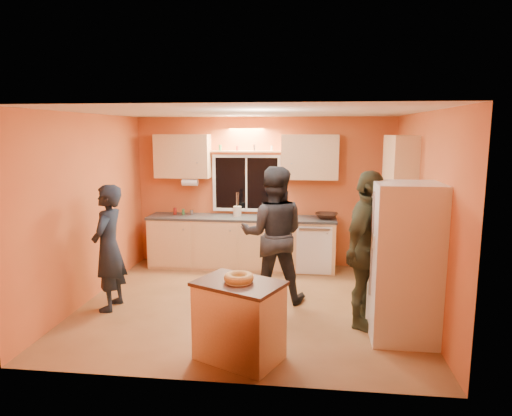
# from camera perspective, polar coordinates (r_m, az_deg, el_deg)

# --- Properties ---
(ground) EXTENTS (4.50, 4.50, 0.00)m
(ground) POSITION_cam_1_polar(r_m,az_deg,el_deg) (6.43, -0.95, -11.92)
(ground) COLOR brown
(ground) RESTS_ON ground
(room_shell) EXTENTS (4.54, 4.04, 2.61)m
(room_shell) POSITION_cam_1_polar(r_m,az_deg,el_deg) (6.42, 0.56, 2.97)
(room_shell) COLOR #D26C36
(room_shell) RESTS_ON ground
(back_counter) EXTENTS (4.23, 0.62, 0.90)m
(back_counter) POSITION_cam_1_polar(r_m,az_deg,el_deg) (7.90, 0.80, -4.36)
(back_counter) COLOR tan
(back_counter) RESTS_ON ground
(right_counter) EXTENTS (0.62, 1.84, 0.90)m
(right_counter) POSITION_cam_1_polar(r_m,az_deg,el_deg) (6.80, 16.27, -7.08)
(right_counter) COLOR tan
(right_counter) RESTS_ON ground
(refrigerator) EXTENTS (0.72, 0.70, 1.80)m
(refrigerator) POSITION_cam_1_polar(r_m,az_deg,el_deg) (5.44, 18.08, -6.45)
(refrigerator) COLOR silver
(refrigerator) RESTS_ON ground
(island) EXTENTS (1.03, 0.90, 0.84)m
(island) POSITION_cam_1_polar(r_m,az_deg,el_deg) (4.87, -2.12, -13.82)
(island) COLOR tan
(island) RESTS_ON ground
(bundt_pastry) EXTENTS (0.31, 0.31, 0.09)m
(bundt_pastry) POSITION_cam_1_polar(r_m,az_deg,el_deg) (4.71, -2.16, -8.71)
(bundt_pastry) COLOR tan
(bundt_pastry) RESTS_ON island
(person_left) EXTENTS (0.41, 0.62, 1.68)m
(person_left) POSITION_cam_1_polar(r_m,az_deg,el_deg) (6.34, -17.94, -4.75)
(person_left) COLOR black
(person_left) RESTS_ON ground
(person_center) EXTENTS (0.95, 0.75, 1.89)m
(person_center) POSITION_cam_1_polar(r_m,az_deg,el_deg) (6.32, 2.15, -3.33)
(person_center) COLOR black
(person_center) RESTS_ON ground
(person_right) EXTENTS (0.89, 1.21, 1.91)m
(person_right) POSITION_cam_1_polar(r_m,az_deg,el_deg) (5.62, 13.66, -5.15)
(person_right) COLOR #373A25
(person_right) RESTS_ON ground
(mixing_bowl) EXTENTS (0.41, 0.41, 0.09)m
(mixing_bowl) POSITION_cam_1_polar(r_m,az_deg,el_deg) (7.77, 8.81, -0.98)
(mixing_bowl) COLOR black
(mixing_bowl) RESTS_ON back_counter
(utensil_crock) EXTENTS (0.14, 0.14, 0.17)m
(utensil_crock) POSITION_cam_1_polar(r_m,az_deg,el_deg) (7.90, -2.35, -0.41)
(utensil_crock) COLOR beige
(utensil_crock) RESTS_ON back_counter
(potted_plant) EXTENTS (0.31, 0.30, 0.27)m
(potted_plant) POSITION_cam_1_polar(r_m,az_deg,el_deg) (5.91, 18.52, -3.84)
(potted_plant) COLOR gray
(potted_plant) RESTS_ON right_counter
(red_box) EXTENTS (0.17, 0.13, 0.07)m
(red_box) POSITION_cam_1_polar(r_m,az_deg,el_deg) (7.45, 15.04, -1.75)
(red_box) COLOR maroon
(red_box) RESTS_ON right_counter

